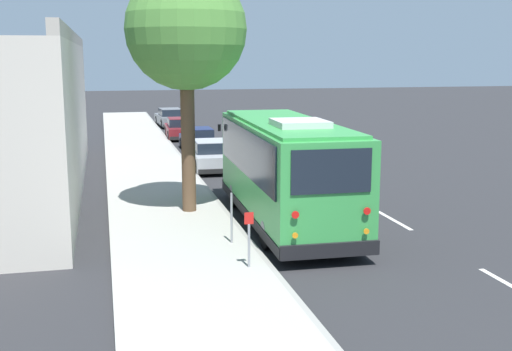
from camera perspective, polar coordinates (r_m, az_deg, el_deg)
The scene contains 14 objects.
ground_plane at distance 19.61m, azimuth 4.27°, elevation -4.41°, with size 160.00×160.00×0.00m, color #28282B.
sidewalk_slab at distance 18.80m, azimuth -7.35°, elevation -4.89°, with size 80.00×3.62×0.15m, color #A3A099.
curb_strip at distance 19.08m, azimuth -1.71°, elevation -4.58°, with size 80.00×0.14×0.15m, color gray.
shuttle_bus at distance 19.31m, azimuth 2.64°, elevation 0.81°, with size 8.81×2.76×3.34m.
parked_sedan_silver at distance 29.05m, azimuth -4.00°, elevation 1.76°, with size 4.22×1.87×1.33m.
parked_sedan_navy at distance 34.70m, azimuth -5.15°, elevation 3.12°, with size 4.13×1.74×1.27m.
parked_sedan_maroon at distance 40.38m, azimuth -6.79°, elevation 4.14°, with size 4.20×1.80×1.28m.
parked_sedan_gray at distance 47.49m, azimuth -7.63°, elevation 5.09°, with size 4.62×1.94×1.30m.
street_tree at distance 20.39m, azimuth -6.30°, elevation 13.40°, with size 3.75×3.75×8.16m.
sign_post_near at distance 15.11m, azimuth -0.63°, elevation -5.66°, with size 0.06×0.22×1.33m.
sign_post_far at distance 17.07m, azimuth -2.18°, elevation -3.79°, with size 0.06×0.06×1.36m.
lane_stripe_behind at distance 15.62m, azimuth 21.76°, elevation -9.10°, with size 2.40×0.14×0.01m, color silver.
lane_stripe_mid at distance 20.57m, azimuth 12.15°, elevation -3.90°, with size 2.40×0.14×0.01m, color silver.
lane_stripe_ahead at distance 25.96m, azimuth 6.46°, elevation -0.73°, with size 2.40×0.14×0.01m, color silver.
Camera 1 is at (-18.03, 5.82, 5.06)m, focal length 45.00 mm.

